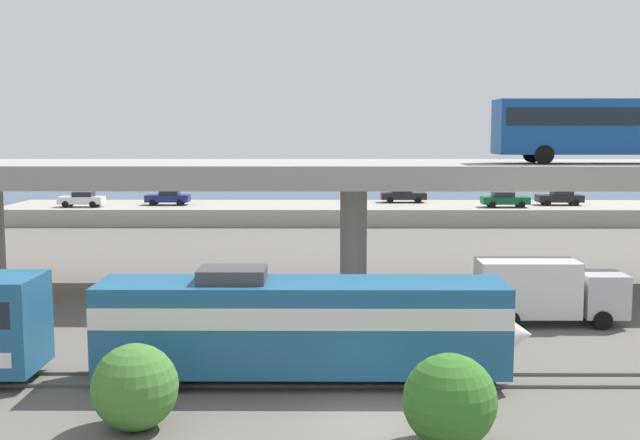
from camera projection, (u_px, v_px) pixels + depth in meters
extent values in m
plane|color=#605B54|center=(376.00, 422.00, 24.61)|extent=(260.00, 260.00, 0.00)
cube|color=#59544C|center=(370.00, 386.00, 27.87)|extent=(110.00, 0.12, 0.12)
cube|color=#59544C|center=(368.00, 374.00, 29.27)|extent=(110.00, 0.12, 0.12)
cube|color=#1E5984|center=(302.00, 325.00, 28.36)|extent=(14.59, 3.00, 3.20)
cube|color=silver|center=(302.00, 310.00, 28.29)|extent=(14.59, 3.04, 0.77)
cone|color=silver|center=(504.00, 334.00, 28.35)|extent=(1.99, 2.85, 2.85)
cube|color=black|center=(463.00, 301.00, 28.22)|extent=(1.99, 2.70, 1.02)
cube|color=#3F3F42|center=(232.00, 275.00, 28.16)|extent=(2.40, 1.80, 0.50)
cylinder|color=black|center=(423.00, 358.00, 29.85)|extent=(0.96, 0.18, 0.96)
cylinder|color=black|center=(433.00, 381.00, 27.17)|extent=(0.96, 0.18, 0.96)
cylinder|color=black|center=(183.00, 358.00, 29.91)|extent=(0.96, 0.18, 0.96)
cylinder|color=black|center=(169.00, 380.00, 27.22)|extent=(0.96, 0.18, 0.96)
cube|color=#9E998E|center=(354.00, 173.00, 43.72)|extent=(96.00, 10.10, 1.24)
cylinder|color=#9E998E|center=(353.00, 239.00, 44.13)|extent=(1.50, 1.50, 6.07)
cube|color=#14478C|center=(609.00, 127.00, 41.97)|extent=(12.00, 2.55, 2.90)
cube|color=black|center=(609.00, 117.00, 41.91)|extent=(11.52, 2.59, 0.93)
cube|color=black|center=(497.00, 120.00, 41.96)|extent=(0.08, 2.30, 1.74)
cylinder|color=black|center=(544.00, 155.00, 40.95)|extent=(1.00, 0.26, 1.00)
cylinder|color=black|center=(532.00, 153.00, 43.36)|extent=(1.00, 0.26, 1.00)
cube|color=#B7B7BC|center=(601.00, 294.00, 36.92)|extent=(2.00, 2.30, 2.00)
cube|color=silver|center=(527.00, 288.00, 36.91)|extent=(4.60, 2.30, 2.60)
cylinder|color=black|center=(587.00, 310.00, 38.12)|extent=(0.88, 0.28, 0.88)
cylinder|color=black|center=(602.00, 320.00, 35.95)|extent=(0.88, 0.28, 0.88)
cylinder|color=black|center=(499.00, 309.00, 38.15)|extent=(0.88, 0.28, 0.88)
cylinder|color=black|center=(510.00, 320.00, 35.98)|extent=(0.88, 0.28, 0.88)
cube|color=#9E998E|center=(341.00, 213.00, 79.16)|extent=(66.63, 10.82, 1.66)
cube|color=navy|center=(168.00, 198.00, 78.67)|extent=(4.32, 1.86, 0.70)
cube|color=#1E232B|center=(170.00, 192.00, 78.60)|extent=(1.90, 1.63, 0.48)
cylinder|color=black|center=(153.00, 203.00, 77.84)|extent=(0.64, 0.20, 0.64)
cylinder|color=black|center=(156.00, 201.00, 79.60)|extent=(0.64, 0.20, 0.64)
cylinder|color=black|center=(180.00, 203.00, 77.83)|extent=(0.64, 0.20, 0.64)
cylinder|color=black|center=(183.00, 201.00, 79.58)|extent=(0.64, 0.20, 0.64)
cube|color=silver|center=(82.00, 200.00, 76.61)|extent=(4.28, 1.77, 0.70)
cube|color=#1E232B|center=(84.00, 194.00, 76.54)|extent=(1.88, 1.55, 0.48)
cylinder|color=black|center=(65.00, 204.00, 75.82)|extent=(0.64, 0.20, 0.64)
cylinder|color=black|center=(71.00, 203.00, 77.49)|extent=(0.64, 0.20, 0.64)
cylinder|color=black|center=(93.00, 204.00, 75.80)|extent=(0.64, 0.20, 0.64)
cylinder|color=black|center=(98.00, 203.00, 77.47)|extent=(0.64, 0.20, 0.64)
cube|color=#0C4C26|center=(505.00, 200.00, 76.34)|extent=(4.52, 1.81, 0.70)
cube|color=#1E232B|center=(503.00, 194.00, 76.27)|extent=(1.99, 1.59, 0.48)
cylinder|color=black|center=(517.00, 203.00, 77.22)|extent=(0.64, 0.20, 0.64)
cylinder|color=black|center=(522.00, 205.00, 75.52)|extent=(0.64, 0.20, 0.64)
cylinder|color=black|center=(489.00, 203.00, 77.24)|extent=(0.64, 0.20, 0.64)
cylinder|color=black|center=(492.00, 205.00, 75.53)|extent=(0.64, 0.20, 0.64)
cube|color=black|center=(403.00, 196.00, 81.42)|extent=(4.63, 1.84, 0.70)
cube|color=#1E232B|center=(401.00, 190.00, 81.36)|extent=(2.04, 1.61, 0.48)
cylinder|color=black|center=(416.00, 199.00, 82.32)|extent=(0.64, 0.20, 0.64)
cylinder|color=black|center=(418.00, 200.00, 80.59)|extent=(0.64, 0.20, 0.64)
cylinder|color=black|center=(389.00, 199.00, 82.34)|extent=(0.64, 0.20, 0.64)
cylinder|color=black|center=(390.00, 200.00, 80.61)|extent=(0.64, 0.20, 0.64)
cube|color=black|center=(559.00, 198.00, 78.55)|extent=(4.48, 1.84, 0.70)
cube|color=#1E232B|center=(562.00, 192.00, 78.48)|extent=(1.97, 1.62, 0.48)
cylinder|color=black|center=(548.00, 203.00, 77.73)|extent=(0.64, 0.20, 0.64)
cylinder|color=black|center=(543.00, 201.00, 79.46)|extent=(0.64, 0.20, 0.64)
cylinder|color=black|center=(576.00, 203.00, 77.71)|extent=(0.64, 0.20, 0.64)
cylinder|color=black|center=(570.00, 201.00, 79.44)|extent=(0.64, 0.20, 0.64)
cube|color=navy|center=(337.00, 201.00, 102.10)|extent=(140.00, 36.00, 0.01)
sphere|color=#40762F|center=(135.00, 387.00, 23.87)|extent=(2.64, 2.64, 2.64)
sphere|color=#356F26|center=(450.00, 401.00, 22.55)|extent=(2.72, 2.72, 2.72)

